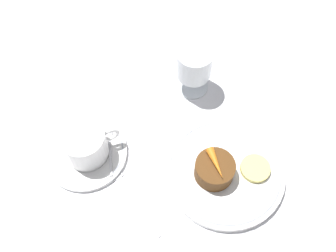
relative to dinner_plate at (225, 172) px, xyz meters
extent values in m
plane|color=white|center=(-0.02, 0.02, -0.01)|extent=(3.00, 3.00, 0.00)
cylinder|color=white|center=(0.00, 0.00, 0.00)|extent=(0.23, 0.23, 0.01)
torus|color=#999EA8|center=(0.00, 0.00, 0.00)|extent=(0.21, 0.21, 0.00)
cylinder|color=white|center=(-0.23, 0.14, 0.00)|extent=(0.16, 0.16, 0.01)
torus|color=#999EA8|center=(-0.23, 0.14, 0.00)|extent=(0.15, 0.15, 0.00)
cylinder|color=white|center=(-0.23, 0.14, 0.04)|extent=(0.08, 0.08, 0.07)
cylinder|color=#9E7A4C|center=(-0.23, 0.14, 0.04)|extent=(0.07, 0.07, 0.05)
torus|color=white|center=(-0.18, 0.14, 0.04)|extent=(0.03, 0.01, 0.04)
cube|color=silver|center=(-0.19, 0.11, 0.00)|extent=(0.03, 0.08, 0.00)
ellipsoid|color=silver|center=(-0.18, 0.16, 0.00)|extent=(0.02, 0.03, 0.00)
cylinder|color=silver|center=(0.03, 0.21, -0.01)|extent=(0.07, 0.07, 0.01)
cylinder|color=silver|center=(0.03, 0.21, 0.02)|extent=(0.01, 0.01, 0.04)
cylinder|color=silver|center=(0.03, 0.21, 0.07)|extent=(0.07, 0.07, 0.06)
cylinder|color=#5B0F1E|center=(0.03, 0.21, 0.06)|extent=(0.06, 0.06, 0.03)
cube|color=silver|center=(-0.17, 0.00, -0.01)|extent=(0.04, 0.13, 0.01)
cube|color=silver|center=(-0.19, 0.09, -0.01)|extent=(0.03, 0.05, 0.01)
cylinder|color=#563314|center=(-0.02, 0.00, 0.03)|extent=(0.07, 0.07, 0.04)
cone|color=orange|center=(-0.02, 0.00, 0.05)|extent=(0.02, 0.06, 0.02)
cylinder|color=#EFE075|center=(0.05, -0.02, 0.01)|extent=(0.06, 0.06, 0.01)
camera|label=1|loc=(-0.21, -0.23, 0.68)|focal=42.00mm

